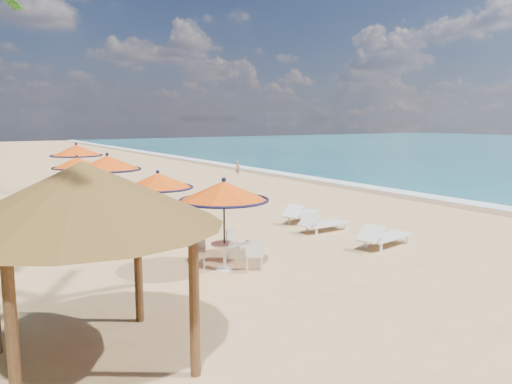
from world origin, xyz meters
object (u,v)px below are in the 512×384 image
Objects in this scene: lounger_near at (383,236)px; palapa at (84,195)px; station_2 at (108,171)px; lounger_mid at (322,223)px; station_3 at (76,169)px; lounger_far at (301,213)px; station_4 at (78,157)px; station_1 at (156,187)px; station_0 at (225,202)px.

palapa reaches higher than lounger_near.
station_2 is 1.39× the size of lounger_mid.
station_2 is 3.77m from station_3.
station_3 is 14.63m from palapa.
lounger_far is (6.00, -7.61, -1.27)m from station_3.
lounger_near is (4.92, -15.02, -1.53)m from station_4.
station_3 is 10.91m from lounger_mid.
station_1 is at bearing -86.12° from station_3.
palapa is (-8.73, -4.99, 2.28)m from lounger_mid.
lounger_near is at bearing -63.83° from station_3.
station_3 is 0.85× the size of station_4.
station_4 is at bearing 97.95° from lounger_near.
palapa reaches higher than station_4.
lounger_near is at bearing -37.97° from station_1.
station_1 reaches higher than lounger_mid.
station_2 is 1.25× the size of lounger_far.
station_2 reaches higher than station_1.
palapa is (-8.91, -2.50, 2.24)m from lounger_near.
station_3 is at bearing 102.08° from lounger_far.
lounger_near is 1.17× the size of lounger_mid.
station_0 reaches higher than lounger_far.
lounger_far is (5.77, -3.86, -1.49)m from station_2.
lounger_near is (5.55, -8.00, -1.48)m from station_2.
station_2 is 0.62× the size of palapa.
palapa reaches higher than station_3.
station_1 is 0.54× the size of palapa.
station_4 is at bearing 88.20° from station_1.
lounger_mid is (5.37, -5.52, -1.52)m from station_2.
lounger_far reaches higher than lounger_mid.
station_0 is 1.10× the size of lounger_near.
station_4 is at bearing 110.14° from lounger_mid.
station_0 is at bearing -83.55° from station_1.
lounger_far is at bearing -64.74° from station_4.
station_3 is at bearing 93.50° from station_2.
station_3 is 1.10× the size of lounger_far.
lounger_far is at bearing 0.40° from station_1.
station_2 is (-0.29, 3.90, 0.15)m from station_1.
palapa reaches higher than station_0.
station_2 is at bearing 133.65° from lounger_mid.
station_1 reaches higher than station_3.
station_4 is at bearing 84.85° from station_2.
station_2 is at bearing 120.05° from lounger_far.
lounger_far is 0.49× the size of palapa.
lounger_mid is at bearing -129.63° from lounger_far.
station_4 reaches higher than lounger_mid.
lounger_near is 2.49m from lounger_mid.
station_4 reaches higher than lounger_far.
lounger_mid is (5.08, -1.62, -1.36)m from station_1.
lounger_mid is 0.90× the size of lounger_far.
lounger_far is (0.22, 4.14, -0.01)m from lounger_near.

